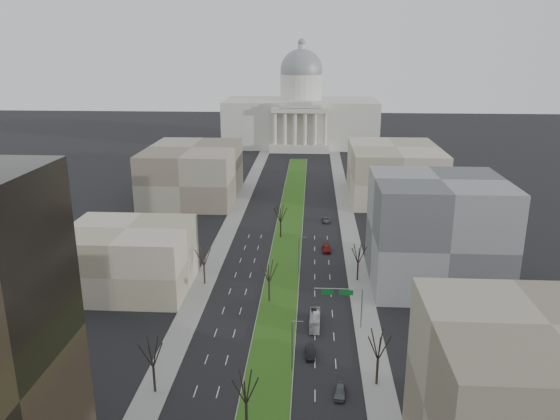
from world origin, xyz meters
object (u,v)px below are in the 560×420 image
at_px(car_black, 310,352).
at_px(box_van, 315,320).
at_px(car_red, 326,249).
at_px(car_grey_far, 326,220).
at_px(car_grey_near, 340,391).

bearing_deg(car_black, box_van, 82.75).
bearing_deg(car_red, car_black, -97.09).
xyz_separation_m(car_grey_far, box_van, (-3.51, -64.38, 0.45)).
bearing_deg(car_red, box_van, -97.09).
height_order(car_black, box_van, box_van).
xyz_separation_m(car_red, car_grey_far, (0.44, 24.78, -0.05)).
relative_size(car_grey_near, car_black, 0.97).
relative_size(car_grey_near, car_grey_far, 0.88).
relative_size(car_grey_near, box_van, 0.53).
bearing_deg(box_van, car_black, -93.10).
height_order(car_grey_near, car_black, car_black).
height_order(car_black, car_red, car_black).
xyz_separation_m(car_red, box_van, (-3.07, -39.60, 0.40)).
xyz_separation_m(car_grey_near, car_black, (-4.69, 10.89, 0.00)).
xyz_separation_m(car_grey_near, car_red, (-0.78, 61.24, -0.01)).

